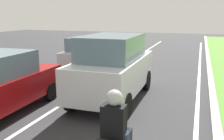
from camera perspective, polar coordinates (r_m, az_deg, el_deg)
name	(u,v)px	position (r m, az deg, el deg)	size (l,w,h in m)	color
ground_plane	(129,70)	(13.65, 3.88, -0.11)	(60.00, 60.00, 0.00)	#2D2D30
lane_line_center	(117,70)	(13.84, 1.08, 0.11)	(0.12, 32.00, 0.01)	silver
lane_line_right_edge	(199,76)	(13.18, 19.13, -1.21)	(0.12, 32.00, 0.01)	silver
curb_right	(210,75)	(13.18, 21.32, -1.13)	(0.24, 48.00, 0.12)	#9E9B93
car_suv_ahead	(113,67)	(8.75, 0.30, 0.66)	(1.99, 4.51, 2.28)	silver
car_hatchback_far	(87,53)	(13.85, -5.76, 3.75)	(1.81, 3.74, 1.78)	#B7BABF
rider_person	(114,121)	(4.34, 0.54, -11.45)	(0.50, 0.40, 1.16)	black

